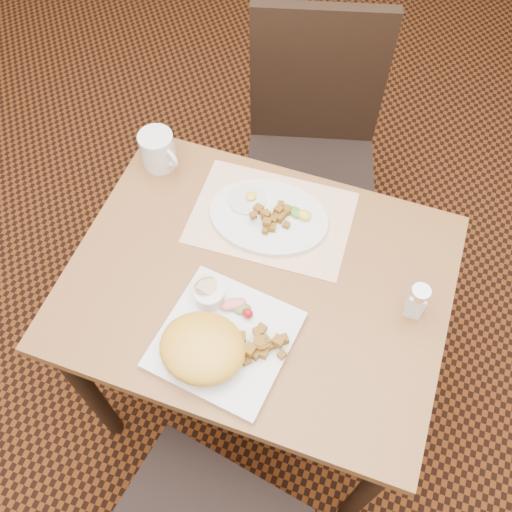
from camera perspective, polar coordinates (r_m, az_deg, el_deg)
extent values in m
plane|color=black|center=(2.05, 0.13, -12.62)|extent=(8.00, 8.00, 0.00)
cube|color=brown|center=(1.38, 0.19, -2.67)|extent=(0.90, 0.70, 0.03)
cylinder|color=black|center=(1.73, -16.29, -12.95)|extent=(0.05, 0.05, 0.71)
cylinder|color=black|center=(1.62, 10.78, -22.26)|extent=(0.05, 0.05, 0.71)
cylinder|color=black|center=(1.94, -8.09, 2.79)|extent=(0.05, 0.05, 0.71)
cylinder|color=black|center=(1.84, 15.20, -4.16)|extent=(0.05, 0.05, 0.71)
cylinder|color=black|center=(1.77, -7.41, -19.81)|extent=(0.04, 0.04, 0.42)
cube|color=black|center=(1.92, 5.36, 7.27)|extent=(0.52, 0.52, 0.05)
cylinder|color=black|center=(2.23, 9.61, 6.70)|extent=(0.04, 0.04, 0.42)
cylinder|color=black|center=(2.03, 9.79, -1.28)|extent=(0.04, 0.04, 0.42)
cylinder|color=black|center=(2.22, 0.29, 7.31)|extent=(0.04, 0.04, 0.42)
cylinder|color=black|center=(2.01, -0.41, -0.67)|extent=(0.04, 0.04, 0.42)
cube|color=black|center=(1.87, 6.19, 17.28)|extent=(0.42, 0.15, 0.50)
cube|color=white|center=(1.46, 1.56, 3.88)|extent=(0.41, 0.30, 0.00)
cube|color=silver|center=(1.29, -3.12, -8.36)|extent=(0.31, 0.31, 0.02)
ellipsoid|color=gold|center=(1.24, -5.37, -9.13)|extent=(0.19, 0.17, 0.07)
ellipsoid|color=gold|center=(1.24, -4.56, -10.68)|extent=(0.08, 0.07, 0.03)
ellipsoid|color=gold|center=(1.28, -7.27, -7.47)|extent=(0.08, 0.07, 0.03)
cylinder|color=silver|center=(1.31, -4.69, -3.85)|extent=(0.07, 0.07, 0.04)
cylinder|color=beige|center=(1.30, -5.14, -2.98)|extent=(0.06, 0.06, 0.01)
ellipsoid|color=#387223|center=(1.30, -1.37, -5.31)|extent=(0.05, 0.04, 0.01)
ellipsoid|color=red|center=(1.29, -0.84, -5.76)|extent=(0.03, 0.03, 0.03)
ellipsoid|color=#F28C72|center=(1.30, -2.27, -4.84)|extent=(0.07, 0.06, 0.02)
cylinder|color=white|center=(1.47, -0.89, 5.72)|extent=(0.10, 0.10, 0.01)
ellipsoid|color=yellow|center=(1.46, -0.52, 6.02)|extent=(0.03, 0.03, 0.01)
ellipsoid|color=#387223|center=(1.44, 3.99, 4.41)|extent=(0.05, 0.05, 0.01)
ellipsoid|color=yellow|center=(1.43, 4.87, 4.12)|extent=(0.04, 0.04, 0.02)
cube|color=white|center=(1.34, 15.64, -4.56)|extent=(0.04, 0.04, 0.08)
cylinder|color=silver|center=(1.29, 16.15, -3.54)|extent=(0.04, 0.04, 0.02)
cylinder|color=silver|center=(1.56, -9.81, 10.42)|extent=(0.09, 0.09, 0.10)
torus|color=silver|center=(1.53, -8.67, 9.69)|extent=(0.06, 0.04, 0.06)
cube|color=#906117|center=(1.25, -1.00, -10.40)|extent=(0.03, 0.03, 0.02)
cube|color=#906117|center=(1.27, 0.22, -7.61)|extent=(0.03, 0.03, 0.02)
cube|color=#906117|center=(1.24, -0.65, -9.37)|extent=(0.03, 0.03, 0.02)
cube|color=#906117|center=(1.26, 0.83, -9.52)|extent=(0.02, 0.02, 0.02)
cube|color=#906117|center=(1.25, 2.27, -8.50)|extent=(0.03, 0.02, 0.02)
cube|color=#906117|center=(1.24, 0.29, -8.59)|extent=(0.02, 0.03, 0.02)
cube|color=#906117|center=(1.26, 1.44, -8.93)|extent=(0.03, 0.03, 0.02)
cube|color=#906117|center=(1.28, 0.54, -7.27)|extent=(0.03, 0.02, 0.02)
cube|color=#906117|center=(1.26, 0.84, -8.50)|extent=(0.03, 0.03, 0.02)
cube|color=#906117|center=(1.26, 2.62, -9.85)|extent=(0.02, 0.02, 0.01)
cube|color=#906117|center=(1.26, 0.45, -8.46)|extent=(0.03, 0.02, 0.02)
cube|color=#906117|center=(1.25, -0.05, -9.70)|extent=(0.03, 0.03, 0.02)
cube|color=#906117|center=(1.26, 0.76, -8.93)|extent=(0.03, 0.03, 0.02)
cube|color=#906117|center=(1.27, -1.69, -8.50)|extent=(0.02, 0.02, 0.02)
cube|color=#906117|center=(1.27, 2.73, -8.35)|extent=(0.03, 0.03, 0.02)
cube|color=#906117|center=(1.24, 0.42, -8.83)|extent=(0.03, 0.03, 0.02)
cube|color=#906117|center=(1.25, -1.50, -8.09)|extent=(0.03, 0.03, 0.02)
cube|color=#906117|center=(1.25, 0.66, -9.64)|extent=(0.02, 0.02, 0.02)
cube|color=#906117|center=(1.24, 0.78, -8.95)|extent=(0.02, 0.02, 0.01)
cube|color=#906117|center=(1.24, 0.51, -8.94)|extent=(0.02, 0.03, 0.02)
cube|color=#906117|center=(1.43, 2.20, 4.14)|extent=(0.03, 0.03, 0.02)
cube|color=#906117|center=(1.45, 2.48, 5.15)|extent=(0.02, 0.02, 0.02)
cube|color=#906117|center=(1.42, 2.37, 3.90)|extent=(0.02, 0.03, 0.02)
cube|color=#906117|center=(1.42, 1.42, 3.71)|extent=(0.02, 0.02, 0.01)
cube|color=#906117|center=(1.44, 3.09, 4.62)|extent=(0.02, 0.02, 0.02)
cube|color=#906117|center=(1.42, 1.46, 3.60)|extent=(0.02, 0.02, 0.02)
cube|color=#906117|center=(1.41, 1.04, 4.16)|extent=(0.02, 0.02, 0.02)
cube|color=#906117|center=(1.42, 3.05, 3.11)|extent=(0.02, 0.02, 0.01)
cube|color=#906117|center=(1.43, 2.67, 4.21)|extent=(0.03, 0.02, 0.02)
cube|color=#906117|center=(1.41, 1.57, 2.88)|extent=(0.02, 0.02, 0.02)
cube|color=#906117|center=(1.42, 2.28, 4.65)|extent=(0.02, 0.02, 0.02)
cube|color=#906117|center=(1.40, 0.93, 2.54)|extent=(0.01, 0.02, 0.01)
cube|color=#906117|center=(1.41, -0.29, 4.07)|extent=(0.02, 0.02, 0.01)
cube|color=#906117|center=(1.44, 0.23, 4.77)|extent=(0.03, 0.03, 0.02)
cube|color=#906117|center=(1.42, 1.72, 3.63)|extent=(0.02, 0.02, 0.02)
cube|color=#906117|center=(1.40, 1.10, 3.41)|extent=(0.02, 0.02, 0.02)
cube|color=#906117|center=(1.43, 0.88, 4.18)|extent=(0.03, 0.03, 0.02)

